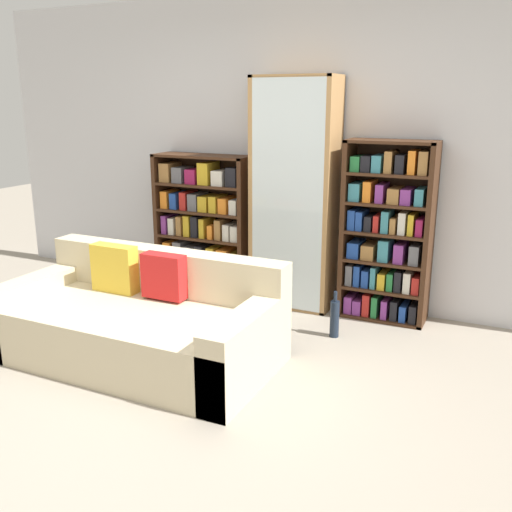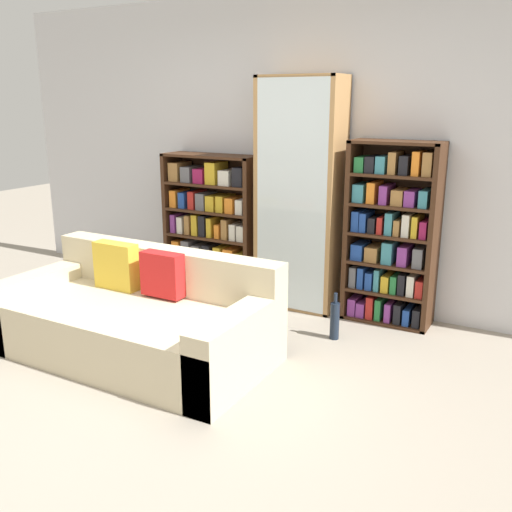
{
  "view_description": "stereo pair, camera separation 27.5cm",
  "coord_description": "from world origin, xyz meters",
  "views": [
    {
      "loc": [
        1.86,
        -2.54,
        1.8
      ],
      "look_at": [
        0.06,
        1.25,
        0.64
      ],
      "focal_mm": 40.0,
      "sensor_mm": 36.0,
      "label": 1
    },
    {
      "loc": [
        2.11,
        -2.41,
        1.8
      ],
      "look_at": [
        0.06,
        1.25,
        0.64
      ],
      "focal_mm": 40.0,
      "sensor_mm": 36.0,
      "label": 2
    }
  ],
  "objects": [
    {
      "name": "display_cabinet",
      "position": [
        0.06,
        2.04,
        0.99
      ],
      "size": [
        0.72,
        0.36,
        1.99
      ],
      "color": "#AD7F4C",
      "rests_on": "ground"
    },
    {
      "name": "ground_plane",
      "position": [
        0.0,
        0.0,
        0.0
      ],
      "size": [
        16.0,
        16.0,
        0.0
      ],
      "primitive_type": "plane",
      "color": "gray"
    },
    {
      "name": "wall_back",
      "position": [
        0.0,
        2.26,
        1.35
      ],
      "size": [
        6.55,
        0.06,
        2.7
      ],
      "color": "silver",
      "rests_on": "ground"
    },
    {
      "name": "wine_bottle",
      "position": [
        0.63,
        1.47,
        0.15
      ],
      "size": [
        0.07,
        0.07,
        0.37
      ],
      "color": "#192333",
      "rests_on": "ground"
    },
    {
      "name": "bookshelf_left",
      "position": [
        -0.87,
        2.05,
        0.63
      ],
      "size": [
        0.95,
        0.32,
        1.3
      ],
      "color": "#3D2314",
      "rests_on": "ground"
    },
    {
      "name": "bookshelf_right",
      "position": [
        0.87,
        2.05,
        0.72
      ],
      "size": [
        0.72,
        0.32,
        1.49
      ],
      "color": "#3D2314",
      "rests_on": "ground"
    },
    {
      "name": "couch",
      "position": [
        -0.52,
        0.53,
        0.26
      ],
      "size": [
        1.97,
        0.98,
        0.75
      ],
      "color": "beige",
      "rests_on": "ground"
    }
  ]
}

